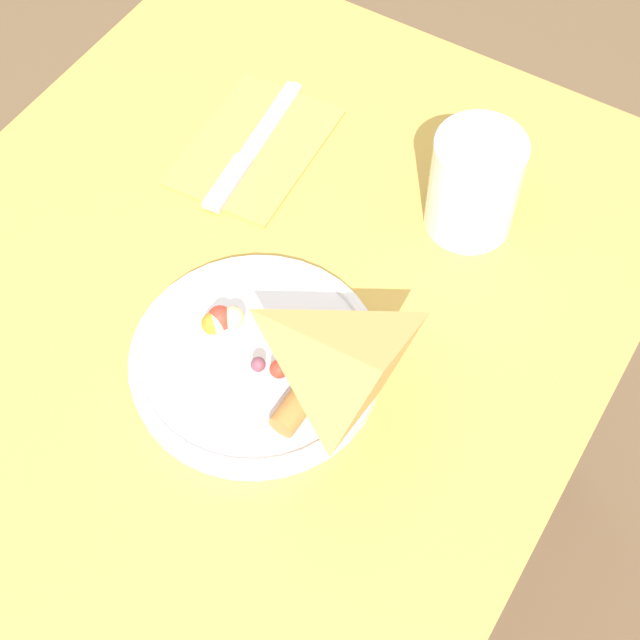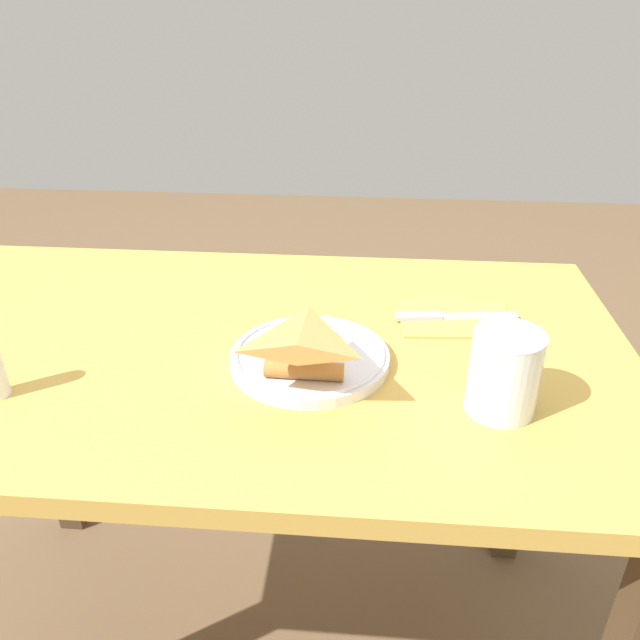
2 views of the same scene
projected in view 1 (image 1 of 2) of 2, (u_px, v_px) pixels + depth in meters
dining_table at (157, 481)px, 0.93m from camera, size 1.14×0.67×0.72m
plate_pizza at (257, 358)px, 0.86m from camera, size 0.22×0.22×0.05m
milk_glass at (474, 188)px, 0.92m from camera, size 0.09×0.09×0.11m
napkin_folded at (255, 147)px, 1.01m from camera, size 0.19×0.13×0.00m
butter_knife at (250, 150)px, 1.00m from camera, size 0.20×0.04×0.01m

